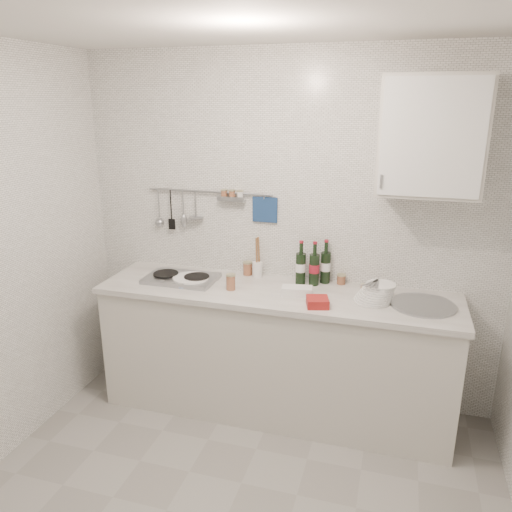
# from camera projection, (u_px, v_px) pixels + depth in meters

# --- Properties ---
(ceiling) EXTENTS (3.00, 3.00, 0.00)m
(ceiling) POSITION_uv_depth(u_px,v_px,m) (210.00, 5.00, 1.90)
(ceiling) COLOR silver
(ceiling) RESTS_ON back_wall
(back_wall) EXTENTS (3.00, 0.02, 2.50)m
(back_wall) POSITION_uv_depth(u_px,v_px,m) (287.00, 233.00, 3.56)
(back_wall) COLOR silver
(back_wall) RESTS_ON floor
(counter) EXTENTS (2.44, 0.64, 0.96)m
(counter) POSITION_uv_depth(u_px,v_px,m) (276.00, 354.00, 3.53)
(counter) COLOR beige
(counter) RESTS_ON floor
(wall_rail) EXTENTS (0.98, 0.09, 0.34)m
(wall_rail) POSITION_uv_depth(u_px,v_px,m) (207.00, 204.00, 3.63)
(wall_rail) COLOR #93969B
(wall_rail) RESTS_ON back_wall
(wall_cabinet) EXTENTS (0.60, 0.38, 0.70)m
(wall_cabinet) POSITION_uv_depth(u_px,v_px,m) (431.00, 136.00, 2.94)
(wall_cabinet) COLOR beige
(wall_cabinet) RESTS_ON back_wall
(plate_stack_hob) EXTENTS (0.28, 0.27, 0.04)m
(plate_stack_hob) POSITION_uv_depth(u_px,v_px,m) (190.00, 280.00, 3.52)
(plate_stack_hob) COLOR #4E71B2
(plate_stack_hob) RESTS_ON counter
(plate_stack_sink) EXTENTS (0.26, 0.24, 0.13)m
(plate_stack_sink) POSITION_uv_depth(u_px,v_px,m) (376.00, 293.00, 3.18)
(plate_stack_sink) COLOR white
(plate_stack_sink) RESTS_ON counter
(wine_bottles) EXTENTS (0.24, 0.14, 0.31)m
(wine_bottles) POSITION_uv_depth(u_px,v_px,m) (314.00, 263.00, 3.46)
(wine_bottles) COLOR black
(wine_bottles) RESTS_ON counter
(butter_dish) EXTENTS (0.21, 0.13, 0.06)m
(butter_dish) POSITION_uv_depth(u_px,v_px,m) (297.00, 291.00, 3.28)
(butter_dish) COLOR white
(butter_dish) RESTS_ON counter
(strawberry_punnet) EXTENTS (0.17, 0.17, 0.06)m
(strawberry_punnet) POSITION_uv_depth(u_px,v_px,m) (317.00, 302.00, 3.11)
(strawberry_punnet) COLOR #AA2A12
(strawberry_punnet) RESTS_ON counter
(utensil_crock) EXTENTS (0.07, 0.07, 0.31)m
(utensil_crock) POSITION_uv_depth(u_px,v_px,m) (257.00, 267.00, 3.62)
(utensil_crock) COLOR white
(utensil_crock) RESTS_ON counter
(jar_a) EXTENTS (0.07, 0.07, 0.10)m
(jar_a) POSITION_uv_depth(u_px,v_px,m) (248.00, 268.00, 3.67)
(jar_a) COLOR brown
(jar_a) RESTS_ON counter
(jar_b) EXTENTS (0.06, 0.06, 0.07)m
(jar_b) POSITION_uv_depth(u_px,v_px,m) (341.00, 279.00, 3.49)
(jar_b) COLOR brown
(jar_b) RESTS_ON counter
(jar_c) EXTENTS (0.06, 0.06, 0.07)m
(jar_c) POSITION_uv_depth(u_px,v_px,m) (365.00, 290.00, 3.29)
(jar_c) COLOR brown
(jar_c) RESTS_ON counter
(jar_d) EXTENTS (0.07, 0.07, 0.11)m
(jar_d) POSITION_uv_depth(u_px,v_px,m) (231.00, 282.00, 3.38)
(jar_d) COLOR brown
(jar_d) RESTS_ON counter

